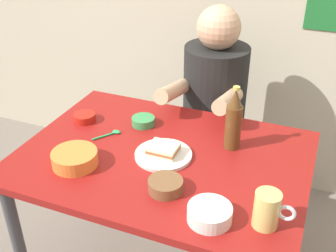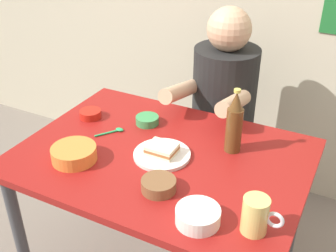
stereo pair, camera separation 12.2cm
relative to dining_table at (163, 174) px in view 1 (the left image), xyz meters
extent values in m
cube|color=maroon|center=(0.00, 0.00, 0.08)|extent=(1.10, 0.80, 0.03)
cylinder|color=#3F3F44|center=(-0.49, -0.34, -0.29)|extent=(0.05, 0.05, 0.71)
cylinder|color=#3F3F44|center=(-0.49, 0.34, -0.29)|extent=(0.05, 0.05, 0.71)
cylinder|color=#3F3F44|center=(0.49, 0.34, -0.29)|extent=(0.05, 0.05, 0.71)
cylinder|color=#4C4C51|center=(0.02, 0.63, -0.44)|extent=(0.08, 0.08, 0.41)
cylinder|color=maroon|center=(0.02, 0.63, -0.22)|extent=(0.34, 0.34, 0.04)
cylinder|color=black|center=(0.02, 0.63, 0.06)|extent=(0.32, 0.32, 0.52)
sphere|color=tan|center=(0.02, 0.63, 0.42)|extent=(0.21, 0.21, 0.21)
cylinder|color=tan|center=(-0.11, 0.38, 0.18)|extent=(0.07, 0.31, 0.14)
cylinder|color=tan|center=(0.15, 0.38, 0.18)|extent=(0.07, 0.31, 0.14)
cylinder|color=silver|center=(0.01, -0.01, 0.10)|extent=(0.22, 0.22, 0.01)
cube|color=beige|center=(0.01, -0.01, 0.11)|extent=(0.11, 0.09, 0.01)
cube|color=#9E592D|center=(0.01, -0.01, 0.13)|extent=(0.11, 0.09, 0.01)
cube|color=beige|center=(0.01, -0.01, 0.14)|extent=(0.11, 0.09, 0.01)
cylinder|color=#D1BC66|center=(0.43, -0.24, 0.15)|extent=(0.08, 0.08, 0.12)
torus|color=silver|center=(0.49, -0.24, 0.16)|extent=(0.06, 0.01, 0.06)
cylinder|color=#593819|center=(0.23, 0.15, 0.18)|extent=(0.06, 0.06, 0.18)
cone|color=#593819|center=(0.23, 0.15, 0.31)|extent=(0.05, 0.05, 0.07)
cylinder|color=#BFB74C|center=(0.23, 0.15, 0.35)|extent=(0.03, 0.03, 0.01)
cylinder|color=orange|center=(-0.28, -0.18, 0.12)|extent=(0.17, 0.17, 0.05)
cylinder|color=#B25B2D|center=(-0.28, -0.18, 0.13)|extent=(0.14, 0.14, 0.02)
cylinder|color=#B21E14|center=(-0.42, 0.11, 0.11)|extent=(0.10, 0.10, 0.03)
cylinder|color=maroon|center=(-0.42, 0.11, 0.12)|extent=(0.08, 0.08, 0.02)
cylinder|color=#388C4C|center=(-0.17, 0.18, 0.11)|extent=(0.10, 0.10, 0.03)
cylinder|color=#5B643A|center=(-0.17, 0.18, 0.12)|extent=(0.08, 0.08, 0.02)
cylinder|color=brown|center=(0.09, -0.20, 0.11)|extent=(0.12, 0.12, 0.04)
cylinder|color=brown|center=(0.09, -0.20, 0.12)|extent=(0.10, 0.10, 0.02)
cylinder|color=silver|center=(0.27, -0.28, 0.12)|extent=(0.14, 0.14, 0.05)
cylinder|color=tan|center=(0.27, -0.28, 0.13)|extent=(0.11, 0.11, 0.02)
cylinder|color=#26A559|center=(-0.27, 0.03, 0.10)|extent=(0.07, 0.09, 0.01)
ellipsoid|color=#26A559|center=(-0.24, 0.07, 0.10)|extent=(0.04, 0.02, 0.01)
camera|label=1|loc=(0.52, -1.22, 0.99)|focal=44.26mm
camera|label=2|loc=(0.63, -1.17, 0.99)|focal=44.26mm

